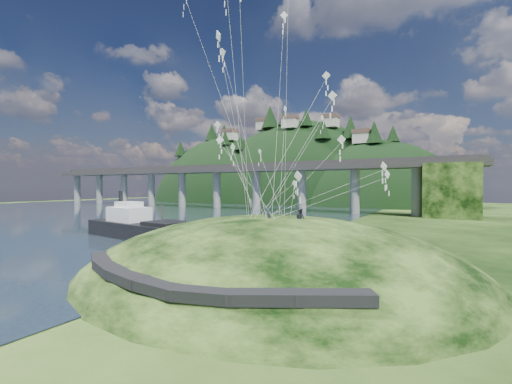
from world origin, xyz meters
The scene contains 10 objects.
ground centered at (0.00, 0.00, 0.00)m, with size 320.00×320.00×0.00m, color black.
water centered at (-72.00, 30.00, 0.01)m, with size 240.00×240.00×0.00m, color #2A3C4D.
grass_hill centered at (8.00, 2.00, -1.50)m, with size 36.00×32.00×13.00m.
footpath centered at (7.46, -9.74, 2.08)m, with size 22.29×5.84×0.83m.
bridge centered at (-26.46, 70.07, 9.70)m, with size 160.00×11.00×15.00m.
far_ridge centered at (-43.58, 122.17, -7.44)m, with size 153.00×70.00×94.50m.
work_barge centered at (-18.15, 10.07, 1.72)m, with size 20.19×8.20×6.86m.
wooden_dock centered at (-3.91, 4.85, 0.41)m, with size 13.24×5.42×0.94m.
kite_flyers centered at (10.17, 1.26, 5.82)m, with size 3.37×1.79×1.82m.
kite_swarm centered at (7.63, 4.18, 16.16)m, with size 17.67×16.81×20.83m.
Camera 1 is at (21.43, -24.89, 7.62)m, focal length 24.00 mm.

